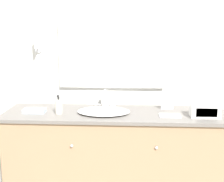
# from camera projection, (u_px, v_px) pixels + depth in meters

# --- Properties ---
(wall_back) EXTENTS (8.00, 0.18, 2.55)m
(wall_back) POSITION_uv_depth(u_px,v_px,m) (117.00, 66.00, 3.07)
(wall_back) COLOR silver
(wall_back) RESTS_ON ground_plane
(vanity_counter) EXTENTS (2.04, 0.58, 0.89)m
(vanity_counter) POSITION_uv_depth(u_px,v_px,m) (115.00, 158.00, 2.93)
(vanity_counter) COLOR #937556
(vanity_counter) RESTS_ON ground_plane
(sink_basin) EXTENTS (0.47, 0.38, 0.19)m
(sink_basin) POSITION_uv_depth(u_px,v_px,m) (104.00, 111.00, 2.82)
(sink_basin) COLOR white
(sink_basin) RESTS_ON vanity_counter
(soap_bottle) EXTENTS (0.06, 0.06, 0.17)m
(soap_bottle) POSITION_uv_depth(u_px,v_px,m) (59.00, 106.00, 2.79)
(soap_bottle) COLOR beige
(soap_bottle) RESTS_ON vanity_counter
(appliance_box) EXTENTS (0.25, 0.14, 0.11)m
(appliance_box) POSITION_uv_depth(u_px,v_px,m) (205.00, 111.00, 2.70)
(appliance_box) COLOR white
(appliance_box) RESTS_ON vanity_counter
(picture_frame) EXTENTS (0.12, 0.01, 0.13)m
(picture_frame) POSITION_uv_depth(u_px,v_px,m) (167.00, 103.00, 2.94)
(picture_frame) COLOR #B2B2B7
(picture_frame) RESTS_ON vanity_counter
(hand_towel_near_sink) EXTENTS (0.20, 0.11, 0.04)m
(hand_towel_near_sink) POSITION_uv_depth(u_px,v_px,m) (34.00, 111.00, 2.83)
(hand_towel_near_sink) COLOR #A8B7C6
(hand_towel_near_sink) RESTS_ON vanity_counter
(metal_tray) EXTENTS (0.19, 0.12, 0.01)m
(metal_tray) POSITION_uv_depth(u_px,v_px,m) (170.00, 116.00, 2.73)
(metal_tray) COLOR silver
(metal_tray) RESTS_ON vanity_counter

